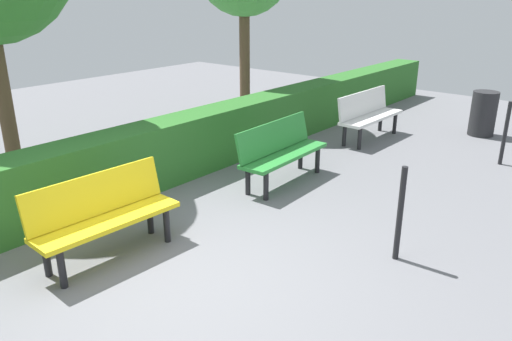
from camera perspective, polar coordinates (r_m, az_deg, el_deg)
name	(u,v)px	position (r m, az deg, el deg)	size (l,w,h in m)	color
ground_plane	(176,279)	(4.91, -9.16, -12.22)	(21.14, 21.14, 0.00)	slate
bench_white	(368,113)	(9.28, 12.73, 6.45)	(1.62, 0.49, 0.86)	white
bench_green	(281,150)	(6.97, 2.84, 2.42)	(1.61, 0.53, 0.86)	#2D8C38
bench_yellow	(103,213)	(5.25, -17.08, -4.66)	(1.52, 0.53, 0.86)	yellow
hedge_row	(141,159)	(6.90, -13.08, 1.30)	(17.14, 0.57, 0.88)	#2D6B28
railing_post_near	(505,134)	(8.59, 26.65, 3.81)	(0.06, 0.06, 1.00)	black
railing_post_mid	(400,214)	(5.16, 16.17, -4.81)	(0.06, 0.06, 1.00)	black
trash_bin	(483,114)	(10.22, 24.59, 5.95)	(0.46, 0.46, 0.83)	#262628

